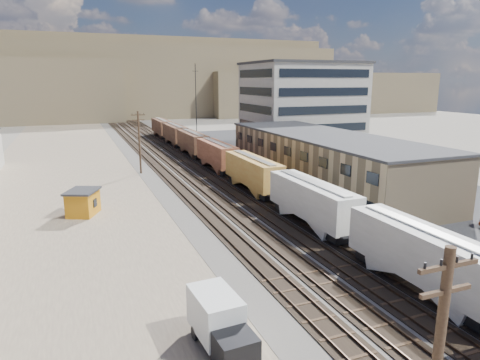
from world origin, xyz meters
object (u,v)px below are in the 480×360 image
object	(u,v)px
freight_train	(233,161)
utility_pole_north	(139,141)
maintenance_shed	(83,202)
parked_car_blue	(299,149)
box_truck	(220,324)

from	to	relation	value
freight_train	utility_pole_north	distance (m)	15.69
freight_train	maintenance_shed	bearing A→B (deg)	-154.80
maintenance_shed	parked_car_blue	size ratio (longest dim) A/B	0.86
maintenance_shed	parked_car_blue	world-z (taller)	maintenance_shed
freight_train	utility_pole_north	xyz separation A→B (m)	(-12.30, 9.42, 2.50)
utility_pole_north	parked_car_blue	xyz separation A→B (m)	(33.53, 8.20, -4.52)
box_truck	parked_car_blue	bearing A→B (deg)	57.08
utility_pole_north	maintenance_shed	distance (m)	22.07
box_truck	freight_train	bearing A→B (deg)	68.42
box_truck	parked_car_blue	size ratio (longest dim) A/B	1.04
freight_train	parked_car_blue	distance (m)	27.67
utility_pole_north	parked_car_blue	world-z (taller)	utility_pole_north
freight_train	maintenance_shed	size ratio (longest dim) A/B	24.93
maintenance_shed	parked_car_blue	xyz separation A→B (m)	(42.89, 27.81, -0.69)
freight_train	maintenance_shed	world-z (taller)	freight_train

